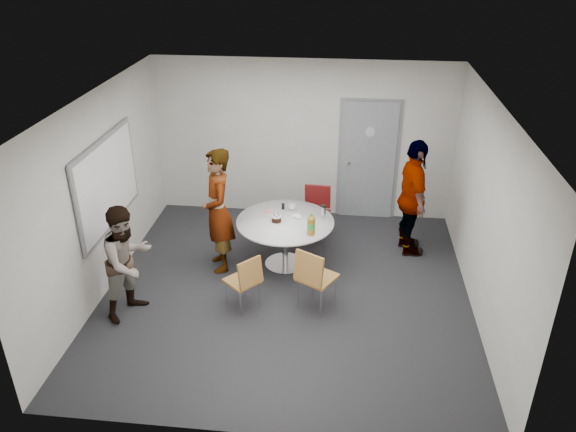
# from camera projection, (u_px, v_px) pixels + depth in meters

# --- Properties ---
(floor) EXTENTS (5.00, 5.00, 0.00)m
(floor) POSITION_uv_depth(u_px,v_px,m) (287.00, 291.00, 7.82)
(floor) COLOR black
(floor) RESTS_ON ground
(ceiling) EXTENTS (5.00, 5.00, 0.00)m
(ceiling) POSITION_uv_depth(u_px,v_px,m) (287.00, 102.00, 6.59)
(ceiling) COLOR silver
(ceiling) RESTS_ON wall_back
(wall_back) EXTENTS (5.00, 0.00, 5.00)m
(wall_back) POSITION_uv_depth(u_px,v_px,m) (303.00, 140.00, 9.42)
(wall_back) COLOR silver
(wall_back) RESTS_ON floor
(wall_left) EXTENTS (0.00, 5.00, 5.00)m
(wall_left) POSITION_uv_depth(u_px,v_px,m) (100.00, 196.00, 7.45)
(wall_left) COLOR silver
(wall_left) RESTS_ON floor
(wall_right) EXTENTS (0.00, 5.00, 5.00)m
(wall_right) POSITION_uv_depth(u_px,v_px,m) (487.00, 214.00, 6.96)
(wall_right) COLOR silver
(wall_right) RESTS_ON floor
(wall_front) EXTENTS (5.00, 0.00, 5.00)m
(wall_front) POSITION_uv_depth(u_px,v_px,m) (255.00, 327.00, 5.00)
(wall_front) COLOR silver
(wall_front) RESTS_ON floor
(door) EXTENTS (1.02, 0.17, 2.12)m
(door) POSITION_uv_depth(u_px,v_px,m) (368.00, 161.00, 9.44)
(door) COLOR slate
(door) RESTS_ON wall_back
(whiteboard) EXTENTS (0.04, 1.90, 1.25)m
(whiteboard) POSITION_uv_depth(u_px,v_px,m) (108.00, 183.00, 7.58)
(whiteboard) COLOR gray
(whiteboard) RESTS_ON wall_left
(table) EXTENTS (1.42, 1.42, 1.08)m
(table) POSITION_uv_depth(u_px,v_px,m) (287.00, 227.00, 8.15)
(table) COLOR silver
(table) RESTS_ON floor
(chair_near_left) EXTENTS (0.56, 0.56, 0.80)m
(chair_near_left) POSITION_uv_depth(u_px,v_px,m) (246.00, 278.00, 7.24)
(chair_near_left) COLOR brown
(chair_near_left) RESTS_ON floor
(chair_near_right) EXTENTS (0.60, 0.62, 0.91)m
(chair_near_right) POSITION_uv_depth(u_px,v_px,m) (314.00, 275.00, 7.19)
(chair_near_right) COLOR brown
(chair_near_right) RESTS_ON floor
(chair_far) EXTENTS (0.45, 0.49, 0.90)m
(chair_far) POSITION_uv_depth(u_px,v_px,m) (317.00, 208.00, 8.93)
(chair_far) COLOR maroon
(chair_far) RESTS_ON floor
(person_main) EXTENTS (0.66, 0.79, 1.85)m
(person_main) POSITION_uv_depth(u_px,v_px,m) (218.00, 211.00, 7.99)
(person_main) COLOR #A5C6EA
(person_main) RESTS_ON floor
(person_left) EXTENTS (0.86, 0.93, 1.53)m
(person_left) POSITION_uv_depth(u_px,v_px,m) (128.00, 261.00, 7.08)
(person_left) COLOR white
(person_left) RESTS_ON floor
(person_right) EXTENTS (0.60, 1.12, 1.83)m
(person_right) POSITION_uv_depth(u_px,v_px,m) (413.00, 198.00, 8.39)
(person_right) COLOR black
(person_right) RESTS_ON floor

